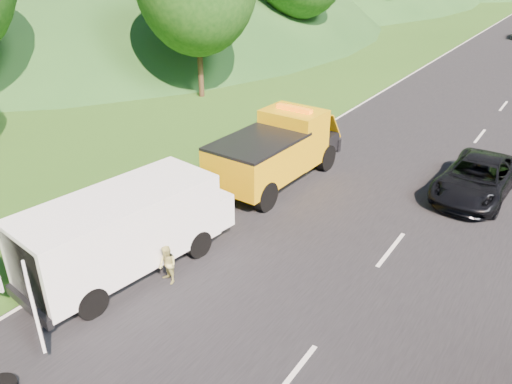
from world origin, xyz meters
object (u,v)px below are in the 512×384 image
Objects in this scene: tow_truck at (277,149)px; passing_suv at (473,196)px; white_van at (127,228)px; child at (169,282)px; suitcase at (119,226)px; woman at (135,237)px.

passing_suv is (6.73, 2.99, -1.32)m from tow_truck.
white_van is 6.25× the size of child.
passing_suv is (5.69, 10.20, 0.00)m from child.
suitcase is (-3.05, 0.99, 0.30)m from child.
white_van reaches higher than passing_suv.
tow_truck is at bearing 113.35° from child.
passing_suv is at bearing 63.12° from white_van.
tow_truck is 6.62m from suitcase.
tow_truck is 7.33m from white_van.
tow_truck reaches higher than child.
tow_truck is at bearing -153.18° from passing_suv.
passing_suv is at bearing 25.93° from tow_truck.
tow_truck is at bearing 95.03° from white_van.
suitcase is at bearing 83.13° from woman.
passing_suv is (8.21, 9.04, 0.00)m from woman.
white_van is at bearing -121.43° from passing_suv.
child is 1.89× the size of suitcase.
woman reaches higher than child.
tow_truck is at bearing -38.06° from woman.
child is at bearing -116.29° from passing_suv.
white_van is 1.91m from child.
white_van is 12.55m from passing_suv.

